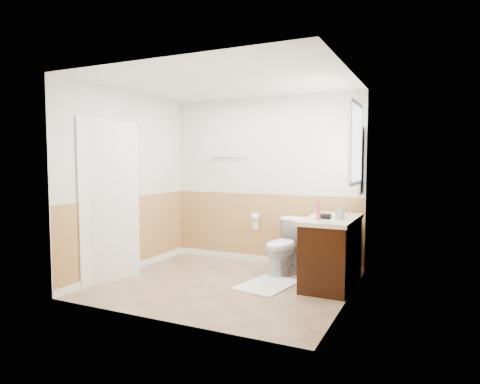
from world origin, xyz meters
The scene contains 32 objects.
floor centered at (0.00, 0.00, 0.00)m, with size 3.00×3.00×0.00m, color #8C7051.
ceiling centered at (0.00, 0.00, 2.50)m, with size 3.00×3.00×0.00m, color white.
wall_back centered at (0.00, 1.30, 1.25)m, with size 3.00×3.00×0.00m, color silver.
wall_front centered at (0.00, -1.30, 1.25)m, with size 3.00×3.00×0.00m, color silver.
wall_left centered at (-1.50, 0.00, 1.25)m, with size 3.00×3.00×0.00m, color silver.
wall_right centered at (1.50, 0.00, 1.25)m, with size 3.00×3.00×0.00m, color silver.
wainscot_back centered at (0.00, 1.29, 0.50)m, with size 3.00×3.00×0.00m, color tan.
wainscot_front centered at (0.00, -1.29, 0.50)m, with size 3.00×3.00×0.00m, color tan.
wainscot_left centered at (-1.49, 0.00, 0.50)m, with size 2.60×2.60×0.00m, color tan.
wainscot_right centered at (1.49, 0.00, 0.50)m, with size 2.60×2.60×0.00m, color tan.
toilet centered at (0.50, 0.84, 0.38)m, with size 0.42×0.74×0.75m, color white.
bath_mat centered at (0.50, 0.19, 0.01)m, with size 0.55×0.80×0.02m, color white.
vanity_cabinet centered at (1.21, 0.56, 0.40)m, with size 0.55×1.10×0.80m, color black.
vanity_knob_left centered at (0.91, 0.46, 0.55)m, with size 0.03×0.03×0.03m, color silver.
vanity_knob_right centered at (0.91, 0.66, 0.55)m, with size 0.03×0.03×0.03m, color silver.
countertop centered at (1.20, 0.56, 0.83)m, with size 0.60×1.15×0.05m, color white.
sink_basin centered at (1.21, 0.71, 0.86)m, with size 0.36×0.36×0.02m, color silver.
faucet centered at (1.39, 0.71, 0.92)m, with size 0.02×0.02×0.14m, color white.
lotion_bottle centered at (1.11, 0.27, 0.96)m, with size 0.05×0.05×0.22m, color #D03564.
soap_dispenser centered at (1.33, 0.43, 0.94)m, with size 0.08×0.09×0.19m, color #97A1AA.
hair_dryer_body centered at (1.16, 0.40, 0.89)m, with size 0.07×0.07×0.14m, color black.
hair_dryer_handle centered at (1.13, 0.47, 0.86)m, with size 0.03×0.03×0.07m, color black.
mirror_panel centered at (1.48, 1.10, 1.55)m, with size 0.02×0.35×0.90m, color silver.
window_frame centered at (1.47, 0.59, 1.75)m, with size 0.04×0.80×1.00m, color white.
window_glass centered at (1.49, 0.59, 1.75)m, with size 0.01×0.70×0.90m, color white.
door centered at (-1.40, -0.45, 1.02)m, with size 0.05×0.80×2.04m, color white.
door_frame centered at (-1.48, -0.45, 1.03)m, with size 0.02×0.92×2.10m, color white.
door_knob centered at (-1.34, -0.12, 0.95)m, with size 0.06×0.06×0.06m, color silver.
towel_bar centered at (-0.55, 1.25, 1.60)m, with size 0.02×0.02×0.62m, color silver.
tp_holder_bar centered at (-0.10, 1.23, 0.70)m, with size 0.02×0.02×0.14m, color silver.
tp_roll centered at (-0.10, 1.23, 0.70)m, with size 0.11×0.11×0.10m, color white.
tp_sheet centered at (-0.10, 1.23, 0.59)m, with size 0.10×0.01×0.16m, color white.
Camera 1 is at (2.35, -4.51, 1.54)m, focal length 31.01 mm.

